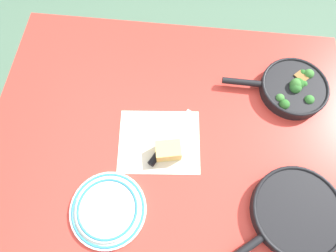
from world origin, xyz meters
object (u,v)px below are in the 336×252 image
(skillet_broccoli, at_px, (293,88))
(dinner_plate_stack, at_px, (108,209))
(cheese_block, at_px, (168,151))
(skillet_eggs, at_px, (296,212))
(grater_knife, at_px, (165,145))

(skillet_broccoli, bearing_deg, dinner_plate_stack, 40.40)
(cheese_block, distance_m, dinner_plate_stack, 0.27)
(cheese_block, bearing_deg, skillet_eggs, -20.74)
(skillet_broccoli, height_order, skillet_eggs, skillet_broccoli)
(grater_knife, relative_size, cheese_block, 2.46)
(grater_knife, height_order, dinner_plate_stack, dinner_plate_stack)
(skillet_broccoli, distance_m, cheese_block, 0.53)
(grater_knife, bearing_deg, skillet_broccoli, -30.77)
(skillet_broccoli, distance_m, dinner_plate_stack, 0.79)
(skillet_broccoli, xyz_separation_m, cheese_block, (-0.44, -0.29, -0.00))
(dinner_plate_stack, bearing_deg, cheese_block, 50.97)
(skillet_broccoli, relative_size, cheese_block, 4.08)
(cheese_block, bearing_deg, dinner_plate_stack, -129.03)
(skillet_broccoli, relative_size, skillet_eggs, 1.06)
(grater_knife, xyz_separation_m, dinner_plate_stack, (-0.16, -0.24, 0.00))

